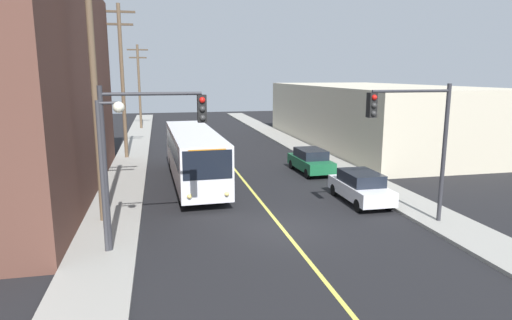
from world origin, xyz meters
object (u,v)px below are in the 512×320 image
object	(u,v)px
utility_pole_mid	(122,76)
traffic_signal_left_corner	(148,137)
utility_pole_near	(94,75)
traffic_signal_right_corner	(414,128)
city_bus	(194,154)
utility_pole_far	(139,83)
street_lamp_left	(107,154)
parked_car_green	(311,161)
parked_car_white	(360,187)
fire_hydrant	(377,182)

from	to	relation	value
utility_pole_mid	traffic_signal_left_corner	xyz separation A→B (m)	(2.20, -19.09, -2.12)
utility_pole_near	traffic_signal_right_corner	size ratio (longest dim) A/B	1.93
city_bus	utility_pole_near	size ratio (longest dim) A/B	1.05
city_bus	utility_pole_far	distance (m)	28.81
street_lamp_left	traffic_signal_right_corner	bearing A→B (deg)	1.84
parked_car_green	traffic_signal_right_corner	bearing A→B (deg)	-86.84
parked_car_white	street_lamp_left	world-z (taller)	street_lamp_left
city_bus	utility_pole_far	bearing A→B (deg)	98.31
street_lamp_left	fire_hydrant	xyz separation A→B (m)	(13.68, 5.97, -3.16)
parked_car_green	city_bus	bearing A→B (deg)	-170.82
utility_pole_far	street_lamp_left	world-z (taller)	utility_pole_far
parked_car_green	traffic_signal_left_corner	bearing A→B (deg)	-132.08
utility_pole_near	traffic_signal_left_corner	distance (m)	4.77
utility_pole_near	street_lamp_left	distance (m)	4.65
parked_car_white	traffic_signal_right_corner	size ratio (longest dim) A/B	0.73
city_bus	utility_pole_mid	bearing A→B (deg)	116.75
parked_car_white	utility_pole_near	world-z (taller)	utility_pole_near
parked_car_green	street_lamp_left	distance (m)	16.51
city_bus	street_lamp_left	size ratio (longest dim) A/B	2.22
city_bus	street_lamp_left	world-z (taller)	street_lamp_left
utility_pole_mid	street_lamp_left	size ratio (longest dim) A/B	2.09
utility_pole_far	parked_car_green	bearing A→B (deg)	-66.06
utility_pole_near	utility_pole_far	size ratio (longest dim) A/B	1.19
city_bus	traffic_signal_right_corner	size ratio (longest dim) A/B	2.04
utility_pole_far	fire_hydrant	bearing A→B (deg)	-66.58
parked_car_green	street_lamp_left	world-z (taller)	street_lamp_left
parked_car_green	utility_pole_mid	size ratio (longest dim) A/B	0.39
utility_pole_mid	street_lamp_left	world-z (taller)	utility_pole_mid
parked_car_green	utility_pole_near	xyz separation A→B (m)	(-12.40, -7.68, 5.64)
parked_car_white	street_lamp_left	bearing A→B (deg)	-160.42
utility_pole_near	traffic_signal_right_corner	world-z (taller)	utility_pole_near
parked_car_white	traffic_signal_left_corner	bearing A→B (deg)	-158.15
utility_pole_near	traffic_signal_left_corner	world-z (taller)	utility_pole_near
parked_car_white	utility_pole_far	world-z (taller)	utility_pole_far
utility_pole_mid	utility_pole_far	world-z (taller)	utility_pole_mid
street_lamp_left	parked_car_white	bearing A→B (deg)	19.58
parked_car_white	fire_hydrant	distance (m)	2.57
utility_pole_far	fire_hydrant	distance (m)	35.64
utility_pole_far	traffic_signal_left_corner	bearing A→B (deg)	-87.36
utility_pole_near	street_lamp_left	size ratio (longest dim) A/B	2.11
utility_pole_near	utility_pole_mid	distance (m)	15.45
utility_pole_far	fire_hydrant	world-z (taller)	utility_pole_far
parked_car_white	parked_car_green	size ratio (longest dim) A/B	0.99
parked_car_white	parked_car_green	world-z (taller)	same
city_bus	traffic_signal_left_corner	bearing A→B (deg)	-103.22
parked_car_white	utility_pole_mid	size ratio (longest dim) A/B	0.38
utility_pole_near	traffic_signal_left_corner	xyz separation A→B (m)	(2.18, -3.64, -2.18)
utility_pole_near	traffic_signal_left_corner	size ratio (longest dim) A/B	1.93
fire_hydrant	traffic_signal_right_corner	bearing A→B (deg)	-104.48
street_lamp_left	fire_hydrant	bearing A→B (deg)	23.57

